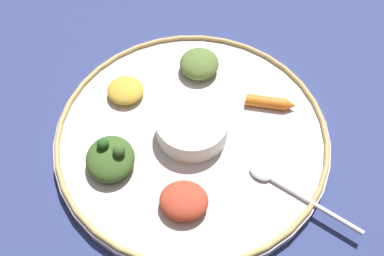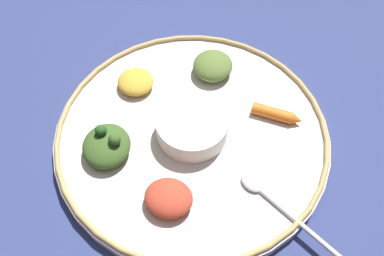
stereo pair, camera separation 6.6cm
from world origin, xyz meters
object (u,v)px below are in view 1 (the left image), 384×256
spoon (286,188)px  carrot_near_spoon (270,103)px  center_bowl (192,126)px  greens_pile (110,158)px

spoon → carrot_near_spoon: 0.14m
center_bowl → carrot_near_spoon: (0.13, 0.04, -0.01)m
center_bowl → greens_pile: size_ratio=1.40×
spoon → greens_pile: bearing=165.0°
greens_pile → spoon: bearing=-15.0°
center_bowl → carrot_near_spoon: center_bowl is taller
greens_pile → carrot_near_spoon: greens_pile is taller
center_bowl → spoon: center_bowl is taller
center_bowl → spoon: 0.16m
center_bowl → carrot_near_spoon: size_ratio=1.33×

